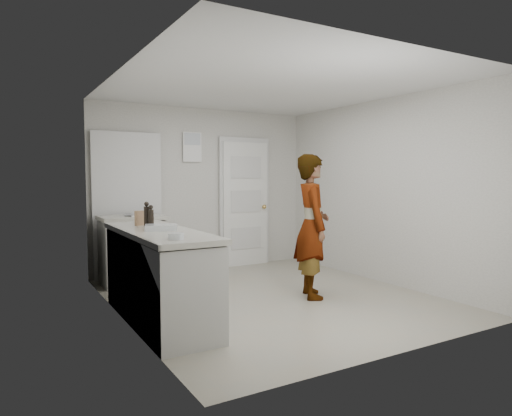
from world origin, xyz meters
TOP-DOWN VIEW (x-y plane):
  - ground at (0.00, 0.00)m, footprint 4.00×4.00m
  - room_shell at (-0.17, 1.95)m, footprint 4.00×4.00m
  - main_counter at (-1.45, -0.20)m, footprint 0.64×1.96m
  - side_counter at (-1.25, 1.55)m, footprint 0.84×0.61m
  - person at (0.44, -0.20)m, footprint 0.62×0.74m
  - cake_mix_box at (-1.50, 0.28)m, footprint 0.10×0.06m
  - spice_jar at (-1.44, 0.52)m, footprint 0.05×0.05m
  - oil_cruet_a at (-1.44, 0.08)m, footprint 0.06×0.06m
  - oil_cruet_b at (-1.47, 0.14)m, footprint 0.06×0.06m
  - baking_dish at (-1.43, -0.23)m, footprint 0.36×0.31m
  - egg_bowl at (-1.54, -0.93)m, footprint 0.14×0.14m
  - papers at (-1.14, 1.52)m, footprint 0.32×0.38m

SIDE VIEW (x-z plane):
  - ground at x=0.00m, z-range 0.00..0.00m
  - main_counter at x=-1.45m, z-range -0.04..0.89m
  - side_counter at x=-1.25m, z-range -0.03..0.89m
  - person at x=0.44m, z-range 0.00..1.72m
  - papers at x=-1.14m, z-range 0.93..0.94m
  - baking_dish at x=-1.43m, z-range 0.92..0.98m
  - egg_bowl at x=-1.54m, z-range 0.93..0.98m
  - spice_jar at x=-1.44m, z-range 0.93..1.01m
  - cake_mix_box at x=-1.50m, z-range 0.93..1.08m
  - room_shell at x=-0.17m, z-range -0.98..3.02m
  - oil_cruet_a at x=-1.44m, z-range 0.92..1.15m
  - oil_cruet_b at x=-1.47m, z-range 0.92..1.18m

